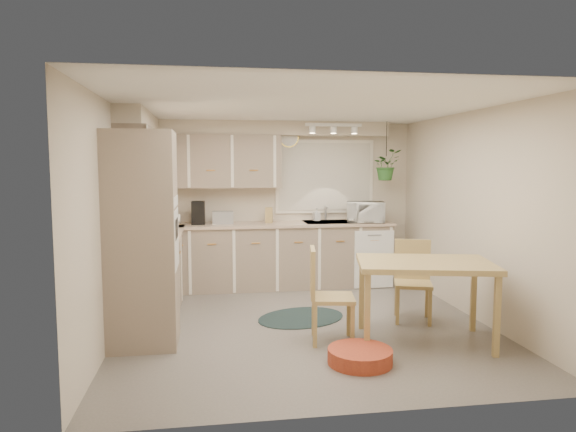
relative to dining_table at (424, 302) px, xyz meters
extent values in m
plane|color=slate|center=(-1.09, 0.73, -0.41)|extent=(4.20, 4.20, 0.00)
plane|color=white|center=(-1.09, 0.73, 1.99)|extent=(4.20, 4.20, 0.00)
cube|color=beige|center=(-1.09, 2.83, 0.79)|extent=(4.00, 0.04, 2.40)
cube|color=beige|center=(-1.09, -1.37, 0.79)|extent=(4.00, 0.04, 2.40)
cube|color=beige|center=(-3.09, 0.73, 0.79)|extent=(0.04, 4.20, 2.40)
cube|color=beige|center=(0.91, 0.73, 0.79)|extent=(0.04, 4.20, 2.40)
cube|color=gray|center=(-2.79, 1.61, 0.04)|extent=(0.60, 1.85, 0.90)
cube|color=gray|center=(-1.29, 2.53, 0.04)|extent=(3.60, 0.60, 0.90)
cube|color=tan|center=(-2.78, 1.61, 0.51)|extent=(0.64, 1.89, 0.04)
cube|color=tan|center=(-1.29, 2.52, 0.51)|extent=(3.64, 0.64, 0.04)
cube|color=gray|center=(-2.76, 0.36, 0.64)|extent=(0.65, 0.65, 2.10)
cube|color=white|center=(-2.44, 0.36, 0.64)|extent=(0.02, 0.56, 0.58)
cube|color=gray|center=(-2.91, 1.73, 1.41)|extent=(0.35, 2.00, 0.75)
cube|color=gray|center=(-2.09, 2.66, 1.41)|extent=(2.00, 0.35, 0.75)
cube|color=beige|center=(-2.94, 1.73, 1.89)|extent=(0.30, 2.00, 0.20)
cube|color=beige|center=(-1.29, 2.68, 1.89)|extent=(3.60, 0.30, 0.20)
cube|color=white|center=(-2.77, 1.03, 0.53)|extent=(0.52, 0.58, 0.02)
cube|color=white|center=(-2.79, 1.03, 0.99)|extent=(0.40, 0.60, 0.14)
cube|color=white|center=(-0.39, 2.80, 1.19)|extent=(1.40, 0.02, 1.00)
cube|color=white|center=(-0.39, 2.81, 1.19)|extent=(1.50, 0.02, 1.10)
cube|color=#9C9EA3|center=(-0.39, 2.53, 0.49)|extent=(0.70, 0.48, 0.10)
cube|color=white|center=(0.21, 2.22, 0.01)|extent=(0.58, 0.02, 0.83)
cube|color=white|center=(-0.39, 2.28, 1.92)|extent=(0.80, 0.04, 0.04)
cylinder|color=gold|center=(-0.94, 2.80, 1.77)|extent=(0.30, 0.03, 0.30)
cube|color=tan|center=(0.00, 0.00, 0.00)|extent=(1.47, 1.14, 0.82)
cube|color=tan|center=(-0.90, 0.15, 0.06)|extent=(0.51, 0.51, 0.95)
cube|color=tan|center=(0.16, 0.68, 0.05)|extent=(0.54, 0.54, 0.91)
ellipsoid|color=black|center=(-1.08, 0.97, -0.41)|extent=(1.29, 1.15, 0.01)
cylinder|color=#AB4122|center=(-0.79, -0.46, -0.34)|extent=(0.67, 0.67, 0.13)
imported|color=white|center=(0.14, 2.43, 0.71)|extent=(0.60, 0.42, 0.37)
imported|color=white|center=(-0.54, 2.68, 0.58)|extent=(0.13, 0.21, 0.09)
imported|color=#2B6126|center=(0.44, 2.43, 1.31)|extent=(0.49, 0.52, 0.35)
cube|color=black|center=(-2.27, 2.53, 0.69)|extent=(0.19, 0.23, 0.33)
cube|color=#9C9EA3|center=(-1.93, 2.55, 0.62)|extent=(0.29, 0.17, 0.18)
cube|color=tan|center=(-1.26, 2.58, 0.64)|extent=(0.12, 0.12, 0.22)
camera|label=1|loc=(-2.10, -4.76, 1.36)|focal=32.00mm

